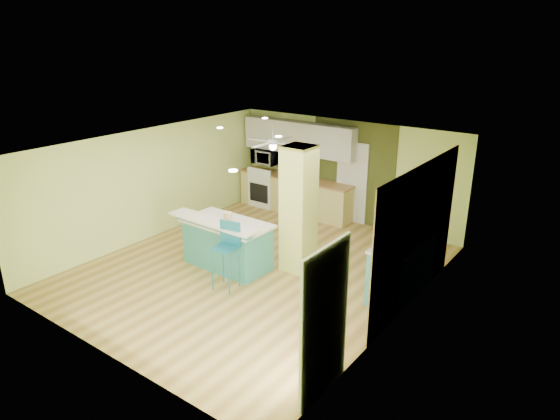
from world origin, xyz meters
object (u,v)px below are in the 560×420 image
at_px(side_counter, 401,267).
at_px(fruit_bowl, 298,177).
at_px(peninsula, 227,243).
at_px(bar_stool, 227,245).
at_px(canister, 228,217).

xyz_separation_m(side_counter, fruit_bowl, (-3.89, 2.38, 0.46)).
xyz_separation_m(peninsula, side_counter, (3.25, 1.02, 0.01)).
distance_m(peninsula, fruit_bowl, 3.50).
height_order(peninsula, side_counter, peninsula).
relative_size(peninsula, bar_stool, 1.61).
relative_size(bar_stool, fruit_bowl, 4.42).
xyz_separation_m(bar_stool, side_counter, (2.65, 1.65, -0.33)).
xyz_separation_m(peninsula, bar_stool, (0.60, -0.63, 0.34)).
distance_m(fruit_bowl, canister, 3.38).
bearing_deg(peninsula, fruit_bowl, 101.55).
xyz_separation_m(bar_stool, canister, (-0.63, 0.71, 0.19)).
bearing_deg(bar_stool, side_counter, 22.66).
bearing_deg(canister, bar_stool, -48.65).
distance_m(side_counter, canister, 3.45).
bearing_deg(peninsula, bar_stool, -45.42).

